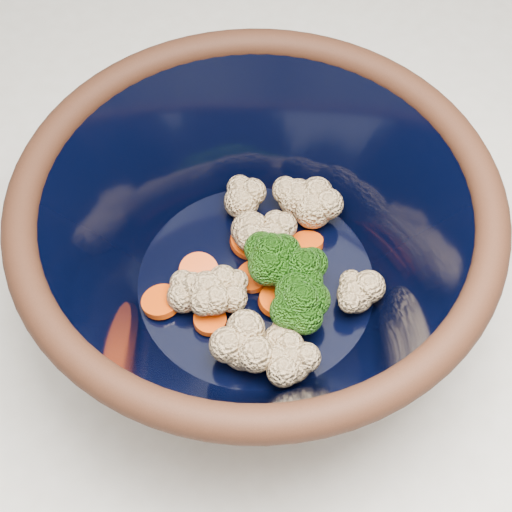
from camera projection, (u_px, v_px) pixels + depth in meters
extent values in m
cylinder|color=black|center=(256.00, 297.00, 0.59)|extent=(0.20, 0.20, 0.01)
torus|color=black|center=(256.00, 200.00, 0.48)|extent=(0.34, 0.34, 0.02)
cylinder|color=black|center=(256.00, 282.00, 0.57)|extent=(0.19, 0.19, 0.00)
cylinder|color=#608442|center=(278.00, 273.00, 0.56)|extent=(0.01, 0.01, 0.02)
ellipsoid|color=#2A6C14|center=(279.00, 258.00, 0.54)|extent=(0.04, 0.04, 0.03)
cylinder|color=#608442|center=(270.00, 268.00, 0.56)|extent=(0.01, 0.01, 0.02)
ellipsoid|color=#2A6C14|center=(271.00, 252.00, 0.54)|extent=(0.04, 0.04, 0.04)
cylinder|color=#608442|center=(299.00, 317.00, 0.54)|extent=(0.01, 0.01, 0.02)
ellipsoid|color=#2A6C14|center=(300.00, 301.00, 0.52)|extent=(0.04, 0.04, 0.04)
cylinder|color=#608442|center=(302.00, 282.00, 0.56)|extent=(0.01, 0.01, 0.02)
ellipsoid|color=#2A6C14|center=(304.00, 266.00, 0.54)|extent=(0.04, 0.04, 0.03)
sphere|color=beige|center=(230.00, 292.00, 0.55)|extent=(0.03, 0.03, 0.03)
sphere|color=beige|center=(279.00, 342.00, 0.52)|extent=(0.03, 0.03, 0.03)
sphere|color=beige|center=(356.00, 295.00, 0.54)|extent=(0.03, 0.03, 0.03)
sphere|color=beige|center=(250.00, 230.00, 0.57)|extent=(0.03, 0.03, 0.03)
sphere|color=beige|center=(208.00, 292.00, 0.54)|extent=(0.03, 0.03, 0.03)
sphere|color=beige|center=(291.00, 363.00, 0.51)|extent=(0.03, 0.03, 0.03)
sphere|color=beige|center=(298.00, 198.00, 0.59)|extent=(0.03, 0.03, 0.03)
sphere|color=beige|center=(244.00, 348.00, 0.52)|extent=(0.03, 0.03, 0.03)
sphere|color=beige|center=(274.00, 237.00, 0.57)|extent=(0.03, 0.03, 0.03)
sphere|color=beige|center=(242.00, 202.00, 0.59)|extent=(0.03, 0.03, 0.03)
sphere|color=beige|center=(183.00, 297.00, 0.54)|extent=(0.03, 0.03, 0.03)
sphere|color=beige|center=(313.00, 209.00, 0.59)|extent=(0.03, 0.03, 0.03)
cylinder|color=#FA430A|center=(161.00, 302.00, 0.55)|extent=(0.03, 0.03, 0.01)
cylinder|color=#FA430A|center=(308.00, 242.00, 0.58)|extent=(0.03, 0.03, 0.01)
cylinder|color=#FA430A|center=(276.00, 301.00, 0.55)|extent=(0.03, 0.03, 0.01)
cylinder|color=#FA430A|center=(199.00, 272.00, 0.57)|extent=(0.03, 0.03, 0.01)
cylinder|color=#FA430A|center=(210.00, 320.00, 0.54)|extent=(0.03, 0.03, 0.01)
cylinder|color=#FA430A|center=(254.00, 276.00, 0.56)|extent=(0.03, 0.03, 0.01)
cylinder|color=#FA430A|center=(250.00, 241.00, 0.58)|extent=(0.03, 0.03, 0.01)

